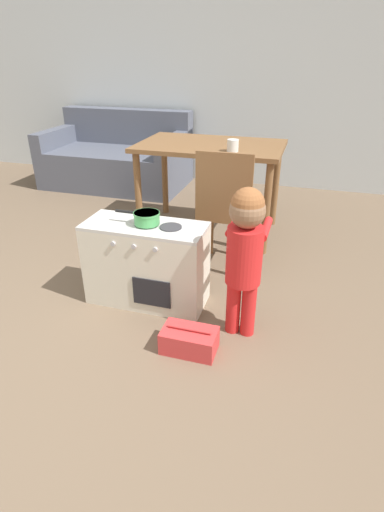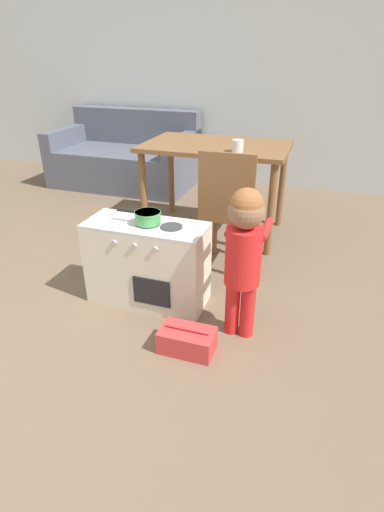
# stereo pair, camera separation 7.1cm
# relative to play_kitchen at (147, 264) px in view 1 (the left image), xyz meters

# --- Properties ---
(ground_plane) EXTENTS (16.00, 16.00, 0.00)m
(ground_plane) POSITION_rel_play_kitchen_xyz_m (-0.24, -0.76, -0.26)
(ground_plane) COLOR brown
(wall_back) EXTENTS (10.00, 0.06, 2.60)m
(wall_back) POSITION_rel_play_kitchen_xyz_m (-0.24, 2.74, 1.04)
(wall_back) COLOR silver
(wall_back) RESTS_ON ground_plane
(play_kitchen) EXTENTS (0.74, 0.32, 0.53)m
(play_kitchen) POSITION_rel_play_kitchen_xyz_m (0.00, 0.00, 0.00)
(play_kitchen) COLOR silver
(play_kitchen) RESTS_ON ground_plane
(toy_pot) EXTENTS (0.28, 0.16, 0.07)m
(toy_pot) POSITION_rel_play_kitchen_xyz_m (0.02, 0.00, 0.31)
(toy_pot) COLOR #4CAD5B
(toy_pot) RESTS_ON play_kitchen
(child_figure) EXTENTS (0.22, 0.34, 0.86)m
(child_figure) POSITION_rel_play_kitchen_xyz_m (0.63, -0.15, 0.29)
(child_figure) COLOR red
(child_figure) RESTS_ON ground_plane
(toy_basket) EXTENTS (0.29, 0.17, 0.14)m
(toy_basket) POSITION_rel_play_kitchen_xyz_m (0.40, -0.39, -0.20)
(toy_basket) COLOR #D13838
(toy_basket) RESTS_ON ground_plane
(dining_table) EXTENTS (1.17, 0.75, 0.76)m
(dining_table) POSITION_rel_play_kitchen_xyz_m (0.09, 1.20, 0.39)
(dining_table) COLOR brown
(dining_table) RESTS_ON ground_plane
(dining_chair_near) EXTENTS (0.37, 0.37, 0.88)m
(dining_chair_near) POSITION_rel_play_kitchen_xyz_m (0.38, 0.54, 0.21)
(dining_chair_near) COLOR brown
(dining_chair_near) RESTS_ON ground_plane
(couch) EXTENTS (1.60, 0.93, 0.82)m
(couch) POSITION_rel_play_kitchen_xyz_m (-1.30, 2.26, 0.03)
(couch) COLOR #565B6B
(couch) RESTS_ON ground_plane
(cup_on_table) EXTENTS (0.09, 0.09, 0.09)m
(cup_on_table) POSITION_rel_play_kitchen_xyz_m (0.32, 0.98, 0.54)
(cup_on_table) COLOR white
(cup_on_table) RESTS_ON dining_table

